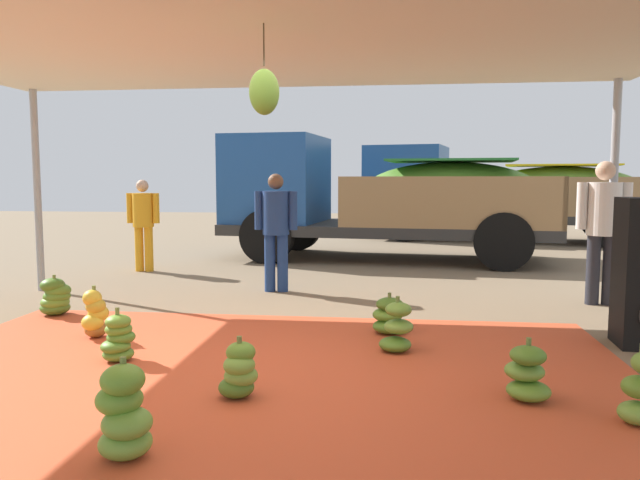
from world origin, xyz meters
TOP-DOWN VIEW (x-y plane):
  - ground_plane at (0.00, 3.00)m, footprint 40.00×40.00m
  - tarp_orange at (0.00, 0.00)m, footprint 6.14×4.11m
  - tent_canopy at (0.00, -0.09)m, footprint 8.00×7.00m
  - banana_bunch_2 at (-2.72, 1.80)m, footprint 0.46×0.44m
  - banana_bunch_3 at (1.15, 0.76)m, footprint 0.40×0.40m
  - banana_bunch_4 at (-1.78, 0.88)m, footprint 0.33×0.35m
  - banana_bunch_5 at (-0.37, -1.60)m, footprint 0.42×0.42m
  - banana_bunch_6 at (-1.22, 0.17)m, footprint 0.36×0.37m
  - banana_bunch_9 at (2.06, -0.37)m, footprint 0.42×0.42m
  - banana_bunch_10 at (1.07, 1.42)m, footprint 0.48×0.48m
  - banana_bunch_11 at (0.03, -0.57)m, footprint 0.36×0.36m
  - cargo_truck_main at (0.79, 7.31)m, footprint 6.41×3.04m
  - cargo_truck_far at (3.64, 11.32)m, footprint 7.20×3.57m
  - worker_0 at (-0.51, 3.61)m, footprint 0.60×0.36m
  - worker_1 at (-3.08, 5.20)m, footprint 0.57×0.35m
  - worker_2 at (3.67, 3.21)m, footprint 0.65×0.40m

SIDE VIEW (x-z plane):
  - ground_plane at x=0.00m, z-range 0.00..0.00m
  - tarp_orange at x=0.00m, z-range 0.00..0.01m
  - banana_bunch_10 at x=1.07m, z-range -0.03..0.38m
  - banana_bunch_9 at x=2.06m, z-range -0.03..0.41m
  - banana_bunch_11 at x=0.03m, z-range -0.03..0.42m
  - banana_bunch_6 at x=-1.22m, z-range -0.03..0.43m
  - banana_bunch_2 at x=-2.72m, z-range -0.02..0.44m
  - banana_bunch_3 at x=1.15m, z-range -0.04..0.46m
  - banana_bunch_4 at x=-1.78m, z-range -0.02..0.50m
  - banana_bunch_5 at x=-0.37m, z-range -0.03..0.55m
  - worker_1 at x=-3.08m, z-range 0.13..1.67m
  - worker_0 at x=-0.51m, z-range 0.14..1.77m
  - worker_2 at x=3.67m, z-range 0.15..1.93m
  - cargo_truck_far at x=3.64m, z-range 0.02..2.42m
  - cargo_truck_main at x=0.79m, z-range 0.03..2.43m
  - tent_canopy at x=0.00m, z-range 1.34..4.17m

